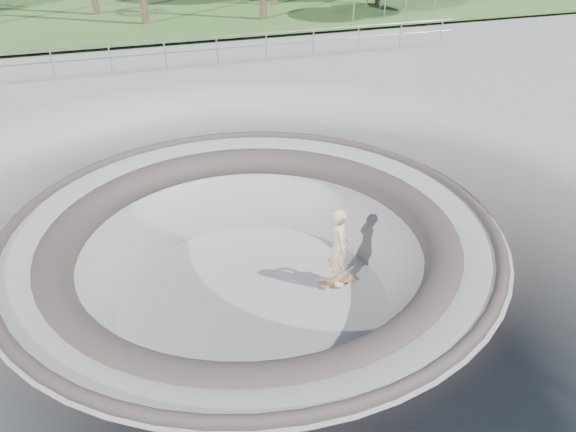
# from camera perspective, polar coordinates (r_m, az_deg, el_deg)

# --- Properties ---
(ground) EXTENTS (180.00, 180.00, 0.00)m
(ground) POSITION_cam_1_polar(r_m,az_deg,el_deg) (11.72, -3.78, -0.99)
(ground) COLOR gray
(ground) RESTS_ON ground
(skate_bowl) EXTENTS (14.00, 14.00, 4.10)m
(skate_bowl) POSITION_cam_1_polar(r_m,az_deg,el_deg) (12.76, -3.50, -8.03)
(skate_bowl) COLOR gray
(skate_bowl) RESTS_ON ground
(distant_hills) EXTENTS (103.20, 45.00, 28.60)m
(distant_hills) POSITION_cam_1_polar(r_m,az_deg,el_deg) (68.43, -13.96, 18.43)
(distant_hills) COLOR brown
(distant_hills) RESTS_ON ground
(safety_railing) EXTENTS (25.00, 0.06, 1.03)m
(safety_railing) POSITION_cam_1_polar(r_m,az_deg,el_deg) (22.50, -12.39, 15.79)
(safety_railing) COLOR #96999E
(safety_railing) RESTS_ON ground
(skateboard) EXTENTS (0.87, 0.26, 0.09)m
(skateboard) POSITION_cam_1_polar(r_m,az_deg,el_deg) (13.20, 5.02, -6.61)
(skateboard) COLOR brown
(skateboard) RESTS_ON ground
(skater) EXTENTS (0.58, 0.77, 1.91)m
(skater) POSITION_cam_1_polar(r_m,az_deg,el_deg) (12.64, 5.21, -3.09)
(skater) COLOR #D8B98C
(skater) RESTS_ON skateboard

